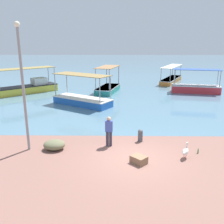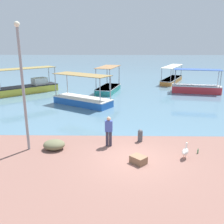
{
  "view_description": "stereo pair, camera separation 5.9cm",
  "coord_description": "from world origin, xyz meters",
  "px_view_note": "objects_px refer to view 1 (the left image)",
  "views": [
    {
      "loc": [
        -0.87,
        -11.33,
        5.63
      ],
      "look_at": [
        -1.09,
        4.29,
        1.15
      ],
      "focal_mm": 40.0,
      "sensor_mm": 36.0,
      "label": 1
    },
    {
      "loc": [
        -0.81,
        -11.33,
        5.63
      ],
      "look_at": [
        -1.09,
        4.29,
        1.15
      ],
      "focal_mm": 40.0,
      "sensor_mm": 36.0,
      "label": 2
    }
  ],
  "objects_px": {
    "net_pile": "(54,145)",
    "cargo_crate": "(139,160)",
    "fishing_boat_center": "(28,87)",
    "lamp_post": "(23,82)",
    "fishing_boat_far_left": "(82,99)",
    "fishing_boat_near_left": "(108,88)",
    "mooring_bollard": "(140,135)",
    "glass_bottle": "(198,151)",
    "fishing_boat_far_right": "(171,79)",
    "pelican": "(186,151)",
    "fishing_boat_outer": "(196,88)",
    "fisherman_standing": "(109,130)"
  },
  "relations": [
    {
      "from": "fishing_boat_center",
      "to": "cargo_crate",
      "type": "height_order",
      "value": "fishing_boat_center"
    },
    {
      "from": "pelican",
      "to": "fishing_boat_far_right",
      "type": "bearing_deg",
      "value": 79.66
    },
    {
      "from": "fishing_boat_near_left",
      "to": "fisherman_standing",
      "type": "distance_m",
      "value": 15.01
    },
    {
      "from": "fishing_boat_near_left",
      "to": "glass_bottle",
      "type": "relative_size",
      "value": 18.42
    },
    {
      "from": "fishing_boat_center",
      "to": "fisherman_standing",
      "type": "relative_size",
      "value": 3.71
    },
    {
      "from": "fishing_boat_far_left",
      "to": "mooring_bollard",
      "type": "distance_m",
      "value": 9.63
    },
    {
      "from": "cargo_crate",
      "to": "mooring_bollard",
      "type": "bearing_deg",
      "value": 83.17
    },
    {
      "from": "fishing_boat_center",
      "to": "lamp_post",
      "type": "bearing_deg",
      "value": -71.25
    },
    {
      "from": "pelican",
      "to": "cargo_crate",
      "type": "distance_m",
      "value": 2.43
    },
    {
      "from": "fishing_boat_far_left",
      "to": "pelican",
      "type": "relative_size",
      "value": 7.16
    },
    {
      "from": "fishing_boat_center",
      "to": "mooring_bollard",
      "type": "distance_m",
      "value": 17.88
    },
    {
      "from": "fishing_boat_center",
      "to": "glass_bottle",
      "type": "relative_size",
      "value": 23.21
    },
    {
      "from": "fishing_boat_outer",
      "to": "pelican",
      "type": "distance_m",
      "value": 17.26
    },
    {
      "from": "lamp_post",
      "to": "glass_bottle",
      "type": "distance_m",
      "value": 9.61
    },
    {
      "from": "fishing_boat_far_right",
      "to": "cargo_crate",
      "type": "relative_size",
      "value": 9.71
    },
    {
      "from": "fishing_boat_far_right",
      "to": "net_pile",
      "type": "bearing_deg",
      "value": -116.15
    },
    {
      "from": "fisherman_standing",
      "to": "glass_bottle",
      "type": "relative_size",
      "value": 6.26
    },
    {
      "from": "fishing_boat_center",
      "to": "lamp_post",
      "type": "height_order",
      "value": "lamp_post"
    },
    {
      "from": "net_pile",
      "to": "lamp_post",
      "type": "bearing_deg",
      "value": -179.26
    },
    {
      "from": "fisherman_standing",
      "to": "mooring_bollard",
      "type": "bearing_deg",
      "value": 20.28
    },
    {
      "from": "mooring_bollard",
      "to": "fisherman_standing",
      "type": "distance_m",
      "value": 1.98
    },
    {
      "from": "fishing_boat_far_right",
      "to": "fishing_boat_outer",
      "type": "distance_m",
      "value": 7.15
    },
    {
      "from": "fishing_boat_center",
      "to": "cargo_crate",
      "type": "relative_size",
      "value": 8.85
    },
    {
      "from": "net_pile",
      "to": "glass_bottle",
      "type": "xyz_separation_m",
      "value": [
        7.57,
        -0.38,
        -0.15
      ]
    },
    {
      "from": "pelican",
      "to": "lamp_post",
      "type": "distance_m",
      "value": 8.79
    },
    {
      "from": "net_pile",
      "to": "fisherman_standing",
      "type": "bearing_deg",
      "value": 9.64
    },
    {
      "from": "fishing_boat_far_left",
      "to": "fishing_boat_far_right",
      "type": "relative_size",
      "value": 0.83
    },
    {
      "from": "fishing_boat_near_left",
      "to": "cargo_crate",
      "type": "xyz_separation_m",
      "value": [
        1.99,
        -17.01,
        -0.35
      ]
    },
    {
      "from": "fishing_boat_far_left",
      "to": "fishing_boat_near_left",
      "type": "xyz_separation_m",
      "value": [
        2.15,
        5.8,
        -0.0
      ]
    },
    {
      "from": "net_pile",
      "to": "cargo_crate",
      "type": "distance_m",
      "value": 4.65
    },
    {
      "from": "fishing_boat_far_left",
      "to": "fishing_boat_near_left",
      "type": "distance_m",
      "value": 6.19
    },
    {
      "from": "fishing_boat_outer",
      "to": "mooring_bollard",
      "type": "xyz_separation_m",
      "value": [
        -7.53,
        -14.24,
        -0.18
      ]
    },
    {
      "from": "fishing_boat_far_left",
      "to": "glass_bottle",
      "type": "xyz_separation_m",
      "value": [
        7.31,
        -10.07,
        -0.42
      ]
    },
    {
      "from": "fishing_boat_far_left",
      "to": "glass_bottle",
      "type": "distance_m",
      "value": 12.45
    },
    {
      "from": "fishing_boat_center",
      "to": "pelican",
      "type": "distance_m",
      "value": 20.8
    },
    {
      "from": "fishing_boat_center",
      "to": "lamp_post",
      "type": "relative_size",
      "value": 0.96
    },
    {
      "from": "fishing_boat_near_left",
      "to": "glass_bottle",
      "type": "distance_m",
      "value": 16.7
    },
    {
      "from": "fishing_boat_far_left",
      "to": "mooring_bollard",
      "type": "relative_size",
      "value": 7.77
    },
    {
      "from": "fishing_boat_far_right",
      "to": "fishing_boat_near_left",
      "type": "height_order",
      "value": "fishing_boat_near_left"
    },
    {
      "from": "fishing_boat_far_right",
      "to": "fishing_boat_near_left",
      "type": "distance_m",
      "value": 11.07
    },
    {
      "from": "net_pile",
      "to": "cargo_crate",
      "type": "relative_size",
      "value": 1.63
    },
    {
      "from": "fishing_boat_far_right",
      "to": "glass_bottle",
      "type": "xyz_separation_m",
      "value": [
        -3.45,
        -22.83,
        -0.38
      ]
    },
    {
      "from": "fishing_boat_outer",
      "to": "mooring_bollard",
      "type": "distance_m",
      "value": 16.11
    },
    {
      "from": "fishing_boat_near_left",
      "to": "fisherman_standing",
      "type": "height_order",
      "value": "fishing_boat_near_left"
    },
    {
      "from": "lamp_post",
      "to": "glass_bottle",
      "type": "xyz_separation_m",
      "value": [
        8.94,
        -0.36,
        -3.52
      ]
    },
    {
      "from": "fishing_boat_far_right",
      "to": "fishing_boat_outer",
      "type": "height_order",
      "value": "fishing_boat_outer"
    },
    {
      "from": "fisherman_standing",
      "to": "net_pile",
      "type": "xyz_separation_m",
      "value": [
        -2.92,
        -0.5,
        -0.65
      ]
    },
    {
      "from": "fishing_boat_outer",
      "to": "fishing_boat_center",
      "type": "bearing_deg",
      "value": -179.04
    },
    {
      "from": "fisherman_standing",
      "to": "cargo_crate",
      "type": "relative_size",
      "value": 2.39
    },
    {
      "from": "net_pile",
      "to": "fishing_boat_near_left",
      "type": "bearing_deg",
      "value": 81.16
    }
  ]
}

